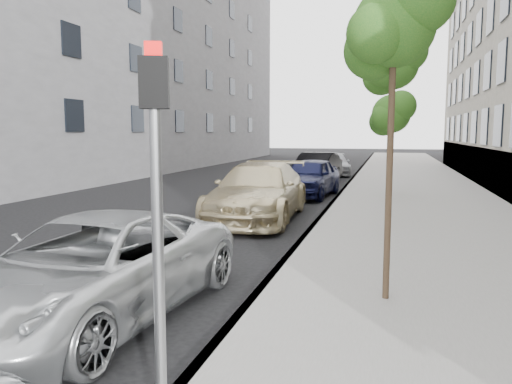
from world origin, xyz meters
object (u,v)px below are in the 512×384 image
at_px(signal_pole, 157,194).
at_px(suv, 258,192).
at_px(minivan, 93,268).
at_px(tree_far, 392,114).
at_px(tree_mid, 394,64).
at_px(sedan_blue, 309,177).
at_px(sedan_rear, 334,164).
at_px(sedan_black, 316,168).
at_px(tree_near, 396,27).

bearing_deg(signal_pole, suv, 79.41).
xyz_separation_m(signal_pole, minivan, (-2.24, 2.39, -1.45)).
distance_m(tree_far, suv, 7.55).
distance_m(signal_pole, minivan, 3.58).
height_order(tree_mid, tree_far, tree_mid).
bearing_deg(sedan_blue, tree_far, 2.24).
relative_size(tree_far, minivan, 0.78).
relative_size(tree_far, sedan_rear, 0.89).
bearing_deg(sedan_black, minivan, -83.79).
relative_size(sedan_black, sedan_rear, 1.05).
bearing_deg(suv, signal_pole, -81.57).
bearing_deg(minivan, tree_far, 78.71).
bearing_deg(minivan, tree_mid, 67.46).
bearing_deg(suv, sedan_blue, 81.90).
bearing_deg(tree_near, suv, 119.15).
xyz_separation_m(tree_near, sedan_black, (-3.82, 18.72, -3.45)).
relative_size(suv, sedan_rear, 1.28).
height_order(minivan, suv, suv).
height_order(tree_mid, suv, tree_mid).
bearing_deg(tree_near, signal_pole, -115.64).
height_order(signal_pole, sedan_rear, signal_pole).
height_order(suv, sedan_rear, suv).
distance_m(signal_pole, suv, 11.41).
height_order(tree_near, sedan_rear, tree_near).
height_order(tree_near, suv, tree_near).
bearing_deg(signal_pole, sedan_black, 73.75).
xyz_separation_m(minivan, suv, (0.19, 8.75, 0.13)).
distance_m(tree_far, sedan_blue, 4.25).
xyz_separation_m(tree_near, tree_far, (0.00, 13.00, -0.81)).
bearing_deg(tree_far, minivan, -105.90).
relative_size(tree_near, sedan_blue, 1.02).
distance_m(tree_mid, minivan, 9.89).
bearing_deg(minivan, tree_near, 25.88).
bearing_deg(tree_mid, sedan_blue, 116.42).
bearing_deg(sedan_black, sedan_rear, 94.12).
relative_size(suv, sedan_black, 1.21).
distance_m(tree_near, signal_pole, 4.91).
bearing_deg(tree_mid, sedan_black, 107.35).
height_order(suv, sedan_blue, suv).
bearing_deg(sedan_rear, tree_near, -91.21).
distance_m(sedan_blue, sedan_black, 5.55).
xyz_separation_m(tree_far, minivan, (-4.17, -14.62, -2.71)).
bearing_deg(sedan_blue, tree_near, -70.25).
xyz_separation_m(sedan_black, sedan_rear, (0.31, 5.74, -0.14)).
relative_size(tree_near, sedan_rear, 1.04).
distance_m(sedan_black, sedan_rear, 5.75).
bearing_deg(sedan_black, tree_far, -49.10).
bearing_deg(sedan_blue, sedan_rear, 96.54).
distance_m(tree_near, minivan, 5.69).
height_order(tree_near, tree_mid, tree_mid).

